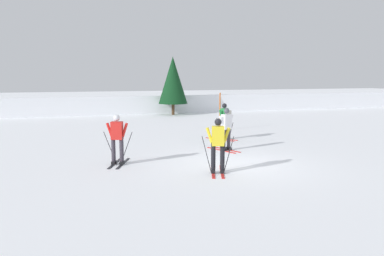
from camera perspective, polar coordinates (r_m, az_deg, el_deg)
The scene contains 8 objects.
ground_plane at distance 12.94m, azimuth 6.49°, elevation -5.53°, with size 120.00×120.00×0.00m, color white.
far_snow_ridge at distance 33.43m, azimuth -8.22°, elevation 3.95°, with size 80.00×7.99×1.40m, color white.
skier_red at distance 12.95m, azimuth -11.20°, elevation -1.48°, with size 0.95×1.63×1.71m.
skier_green at distance 17.72m, azimuth 4.95°, elevation 1.29°, with size 1.23×1.52×1.71m.
skier_white at distance 15.14m, azimuth 5.18°, elevation -0.00°, with size 0.97×1.62×1.71m.
skier_yellow at distance 11.62m, azimuth 3.93°, elevation -2.43°, with size 0.96×1.63×1.71m.
trail_marker_pole at distance 20.67m, azimuth 4.22°, elevation 2.47°, with size 0.07×0.07×2.06m, color #C65614.
conifer_far_left at distance 28.79m, azimuth -2.89°, elevation 7.21°, with size 2.19×2.19×4.39m.
Camera 1 is at (-5.02, -11.54, 3.02)m, focal length 35.38 mm.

